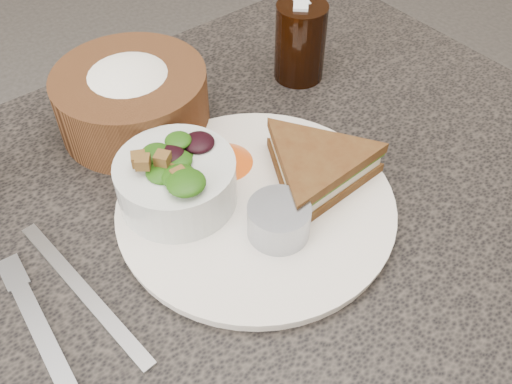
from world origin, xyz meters
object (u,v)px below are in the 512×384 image
object	(u,v)px
sandwich	(316,168)
dressing_ramekin	(279,220)
dinner_plate	(256,206)
dining_table	(229,374)
bread_basket	(131,91)
salad_bowl	(176,175)
cola_glass	(300,38)

from	to	relation	value
sandwich	dressing_ramekin	distance (m)	0.09
sandwich	dinner_plate	bearing A→B (deg)	164.19
dining_table	dinner_plate	world-z (taller)	dinner_plate
sandwich	bread_basket	bearing A→B (deg)	111.03
dinner_plate	bread_basket	distance (m)	0.22
salad_bowl	bread_basket	xyz separation A→B (m)	(0.03, 0.15, 0.00)
dinner_plate	dressing_ramekin	xyz separation A→B (m)	(-0.01, -0.05, 0.03)
dressing_ramekin	cola_glass	xyz separation A→B (m)	(0.21, 0.21, 0.03)
dining_table	sandwich	xyz separation A→B (m)	(0.12, -0.03, 0.41)
dining_table	sandwich	distance (m)	0.43
sandwich	dressing_ramekin	world-z (taller)	sandwich
dining_table	sandwich	bearing A→B (deg)	-14.31
dining_table	salad_bowl	world-z (taller)	salad_bowl
salad_bowl	cola_glass	bearing A→B (deg)	21.73
dressing_ramekin	cola_glass	size ratio (longest dim) A/B	0.55
dining_table	cola_glass	world-z (taller)	cola_glass
dinner_plate	sandwich	xyz separation A→B (m)	(0.07, -0.02, 0.03)
sandwich	bread_basket	xyz separation A→B (m)	(-0.10, 0.23, 0.02)
sandwich	dining_table	bearing A→B (deg)	162.54
dinner_plate	salad_bowl	world-z (taller)	salad_bowl
dining_table	dressing_ramekin	xyz separation A→B (m)	(0.04, -0.06, 0.41)
dinner_plate	bread_basket	bearing A→B (deg)	97.96
dinner_plate	bread_basket	size ratio (longest dim) A/B	1.61
bread_basket	dinner_plate	bearing A→B (deg)	-82.04
dinner_plate	sandwich	bearing A→B (deg)	-12.66
sandwich	cola_glass	distance (m)	0.23
sandwich	cola_glass	xyz separation A→B (m)	(0.13, 0.18, 0.03)
dinner_plate	cola_glass	distance (m)	0.27
dressing_ramekin	sandwich	bearing A→B (deg)	21.42
dining_table	cola_glass	bearing A→B (deg)	31.21
bread_basket	cola_glass	world-z (taller)	cola_glass
salad_bowl	dressing_ramekin	bearing A→B (deg)	-61.92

